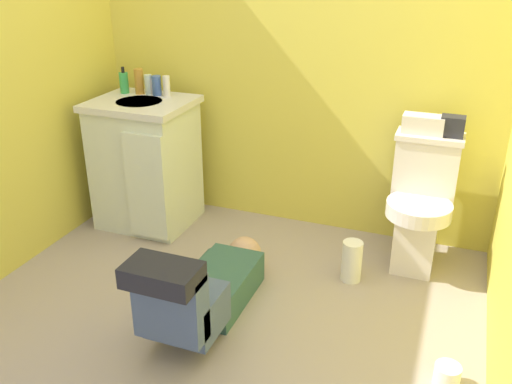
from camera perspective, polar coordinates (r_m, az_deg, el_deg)
The scene contains 15 objects.
ground_plane at distance 2.90m, azimuth -3.44°, elevation -12.22°, with size 3.00×3.17×0.04m, color #A49487.
wall_back at distance 3.42m, azimuth 4.06°, elevation 15.78°, with size 2.66×0.08×2.40m, color #DBCA49.
toilet at distance 3.23m, azimuth 16.49°, elevation -1.21°, with size 0.36×0.46×0.75m.
vanity_cabinet at distance 3.62m, azimuth -11.20°, elevation 3.00°, with size 0.60×0.53×0.82m.
faucet at distance 3.60m, azimuth -10.60°, elevation 10.51°, with size 0.02×0.02×0.10m, color silver.
person_plumber at distance 2.73m, azimuth -5.41°, elevation -9.87°, with size 0.39×1.06×0.52m.
tissue_box at distance 3.16m, azimuth 16.76°, elevation 6.67°, with size 0.22×0.11×0.10m, color silver.
toiletry_bag at distance 3.16m, azimuth 19.48°, elevation 6.36°, with size 0.12×0.09×0.11m, color #26262D.
soap_dispenser at distance 3.68m, azimuth -13.37°, elevation 10.86°, with size 0.06×0.06×0.17m.
bottle_amber at distance 3.65m, azimuth -11.89°, elevation 11.03°, with size 0.06×0.06×0.16m, color #C08630.
bottle_clear at distance 3.62m, azimuth -10.96°, elevation 10.74°, with size 0.05×0.05×0.12m, color silver.
bottle_blue at distance 3.59m, azimuth -10.14°, elevation 10.68°, with size 0.06×0.06×0.12m, color #4367BD.
bottle_white at distance 3.55m, azimuth -9.16°, elevation 10.65°, with size 0.04×0.04×0.13m, color silver.
paper_towel_roll at distance 3.09m, azimuth 9.78°, elevation -6.99°, with size 0.11×0.11×0.23m, color white.
toilet_paper_roll at distance 2.57m, azimuth 18.96°, elevation -17.37°, with size 0.11×0.11×0.10m, color white.
Camera 1 is at (0.99, -2.11, 1.70)m, focal length 39.06 mm.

